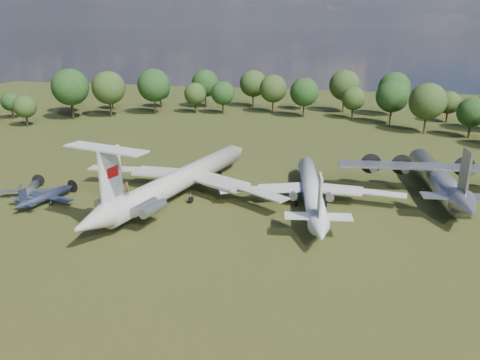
% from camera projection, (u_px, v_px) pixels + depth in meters
% --- Properties ---
extents(ground, '(300.00, 300.00, 0.00)m').
position_uv_depth(ground, '(186.00, 197.00, 83.13)').
color(ground, '#263A13').
rests_on(ground, ground).
extents(il62_airliner, '(51.90, 60.87, 5.18)m').
position_uv_depth(il62_airliner, '(182.00, 183.00, 82.76)').
color(il62_airliner, beige).
rests_on(il62_airliner, ground).
extents(tu104_jet, '(37.21, 45.99, 4.18)m').
position_uv_depth(tu104_jet, '(311.00, 193.00, 79.25)').
color(tu104_jet, silver).
rests_on(tu104_jet, ground).
extents(an12_transport, '(38.50, 42.11, 5.09)m').
position_uv_depth(an12_transport, '(436.00, 181.00, 83.84)').
color(an12_transport, '#ACAEB4').
rests_on(an12_transport, ground).
extents(small_prop_west, '(12.98, 15.77, 2.03)m').
position_uv_depth(small_prop_west, '(46.00, 198.00, 79.81)').
color(small_prop_west, black).
rests_on(small_prop_west, ground).
extents(small_prop_northwest, '(13.70, 15.79, 1.94)m').
position_uv_depth(small_prop_northwest, '(29.00, 192.00, 82.88)').
color(small_prop_northwest, '#AAACB2').
rests_on(small_prop_northwest, ground).
extents(person_on_il62, '(0.82, 0.67, 1.95)m').
position_uv_depth(person_on_il62, '(127.00, 188.00, 69.33)').
color(person_on_il62, brown).
rests_on(person_on_il62, il62_airliner).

